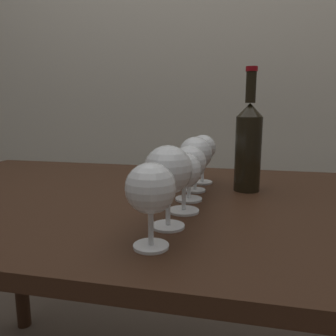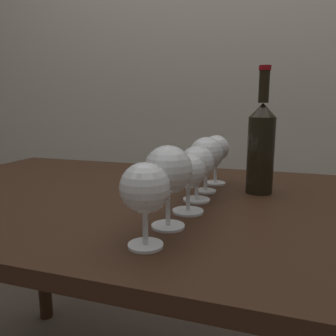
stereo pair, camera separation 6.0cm
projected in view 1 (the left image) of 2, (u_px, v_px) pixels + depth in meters
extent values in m
cube|color=beige|center=(205.00, 34.00, 1.71)|extent=(5.00, 0.08, 2.60)
cube|color=#382114|center=(156.00, 202.00, 0.84)|extent=(1.49, 0.83, 0.03)
cylinder|color=#382114|center=(18.00, 251.00, 1.39)|extent=(0.06, 0.06, 0.69)
cylinder|color=white|center=(151.00, 246.00, 0.53)|extent=(0.06, 0.06, 0.00)
cylinder|color=white|center=(151.00, 225.00, 0.53)|extent=(0.01, 0.01, 0.07)
sphere|color=white|center=(150.00, 188.00, 0.52)|extent=(0.08, 0.08, 0.08)
ellipsoid|color=gold|center=(150.00, 189.00, 0.52)|extent=(0.07, 0.07, 0.03)
cylinder|color=white|center=(168.00, 226.00, 0.62)|extent=(0.06, 0.06, 0.00)
cylinder|color=white|center=(168.00, 205.00, 0.62)|extent=(0.01, 0.01, 0.08)
sphere|color=white|center=(168.00, 170.00, 0.60)|extent=(0.09, 0.09, 0.09)
ellipsoid|color=beige|center=(168.00, 171.00, 0.60)|extent=(0.08, 0.08, 0.03)
cylinder|color=white|center=(184.00, 211.00, 0.71)|extent=(0.07, 0.07, 0.00)
cylinder|color=white|center=(184.00, 196.00, 0.71)|extent=(0.01, 0.01, 0.06)
sphere|color=white|center=(184.00, 170.00, 0.70)|extent=(0.07, 0.07, 0.07)
ellipsoid|color=pink|center=(184.00, 172.00, 0.70)|extent=(0.07, 0.07, 0.03)
cylinder|color=white|center=(189.00, 199.00, 0.80)|extent=(0.06, 0.06, 0.00)
cylinder|color=white|center=(189.00, 186.00, 0.80)|extent=(0.01, 0.01, 0.06)
sphere|color=white|center=(189.00, 163.00, 0.79)|extent=(0.08, 0.08, 0.08)
ellipsoid|color=#380711|center=(189.00, 166.00, 0.79)|extent=(0.07, 0.07, 0.02)
cylinder|color=white|center=(195.00, 190.00, 0.89)|extent=(0.06, 0.06, 0.00)
cylinder|color=white|center=(195.00, 177.00, 0.88)|extent=(0.01, 0.01, 0.07)
sphere|color=white|center=(195.00, 153.00, 0.87)|extent=(0.09, 0.09, 0.09)
ellipsoid|color=maroon|center=(195.00, 154.00, 0.87)|extent=(0.08, 0.08, 0.04)
cylinder|color=white|center=(202.00, 182.00, 0.98)|extent=(0.06, 0.06, 0.00)
cylinder|color=white|center=(202.00, 169.00, 0.97)|extent=(0.01, 0.01, 0.07)
sphere|color=white|center=(203.00, 148.00, 0.96)|extent=(0.07, 0.07, 0.07)
ellipsoid|color=#470A16|center=(203.00, 149.00, 0.96)|extent=(0.07, 0.07, 0.03)
cylinder|color=black|center=(248.00, 154.00, 0.87)|extent=(0.07, 0.07, 0.20)
cone|color=black|center=(250.00, 110.00, 0.85)|extent=(0.07, 0.07, 0.03)
cylinder|color=black|center=(251.00, 87.00, 0.84)|extent=(0.03, 0.03, 0.08)
cylinder|color=maroon|center=(252.00, 69.00, 0.83)|extent=(0.03, 0.03, 0.01)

